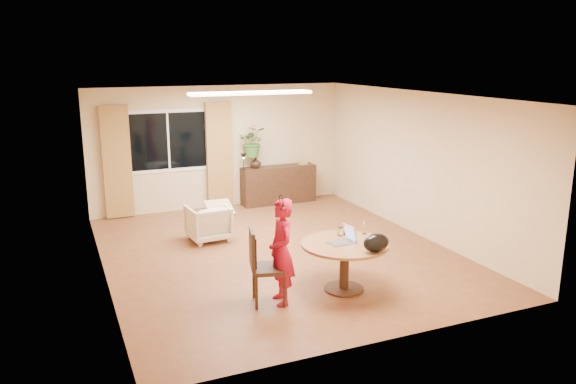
% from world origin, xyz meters
% --- Properties ---
extents(floor, '(6.50, 6.50, 0.00)m').
position_xyz_m(floor, '(0.00, 0.00, 0.00)').
color(floor, brown).
rests_on(floor, ground).
extents(ceiling, '(6.50, 6.50, 0.00)m').
position_xyz_m(ceiling, '(0.00, 0.00, 2.60)').
color(ceiling, white).
rests_on(ceiling, wall_back).
extents(wall_back, '(5.50, 0.00, 5.50)m').
position_xyz_m(wall_back, '(0.00, 3.25, 1.30)').
color(wall_back, '#D1AF88').
rests_on(wall_back, floor).
extents(wall_left, '(0.00, 6.50, 6.50)m').
position_xyz_m(wall_left, '(-2.75, 0.00, 1.30)').
color(wall_left, '#D1AF88').
rests_on(wall_left, floor).
extents(wall_right, '(0.00, 6.50, 6.50)m').
position_xyz_m(wall_right, '(2.75, 0.00, 1.30)').
color(wall_right, '#D1AF88').
rests_on(wall_right, floor).
extents(window, '(1.70, 0.03, 1.30)m').
position_xyz_m(window, '(-1.10, 3.23, 1.50)').
color(window, white).
rests_on(window, wall_back).
extents(curtain_left, '(0.55, 0.08, 2.25)m').
position_xyz_m(curtain_left, '(-2.15, 3.15, 1.15)').
color(curtain_left, olive).
rests_on(curtain_left, wall_back).
extents(curtain_right, '(0.55, 0.08, 2.25)m').
position_xyz_m(curtain_right, '(-0.05, 3.15, 1.15)').
color(curtain_right, olive).
rests_on(curtain_right, wall_back).
extents(ceiling_panel, '(2.20, 0.35, 0.05)m').
position_xyz_m(ceiling_panel, '(0.00, 1.20, 2.57)').
color(ceiling_panel, white).
rests_on(ceiling_panel, ceiling).
extents(dining_table, '(1.21, 1.21, 0.69)m').
position_xyz_m(dining_table, '(0.29, -1.78, 0.54)').
color(dining_table, brown).
rests_on(dining_table, floor).
extents(dining_chair, '(0.59, 0.56, 1.03)m').
position_xyz_m(dining_chair, '(-0.83, -1.77, 0.52)').
color(dining_chair, black).
rests_on(dining_chair, floor).
extents(child, '(0.55, 0.38, 1.42)m').
position_xyz_m(child, '(-0.67, -1.82, 0.71)').
color(child, '#B30D1F').
rests_on(child, floor).
extents(laptop, '(0.40, 0.30, 0.24)m').
position_xyz_m(laptop, '(0.23, -1.76, 0.81)').
color(laptop, '#B7B7BC').
rests_on(laptop, dining_table).
extents(tumbler, '(0.09, 0.09, 0.12)m').
position_xyz_m(tumbler, '(0.39, -1.47, 0.75)').
color(tumbler, white).
rests_on(tumbler, dining_table).
extents(wine_glass, '(0.09, 0.09, 0.19)m').
position_xyz_m(wine_glass, '(0.75, -1.53, 0.79)').
color(wine_glass, white).
rests_on(wine_glass, dining_table).
extents(pot_lid, '(0.25, 0.25, 0.03)m').
position_xyz_m(pot_lid, '(0.54, -1.45, 0.71)').
color(pot_lid, white).
rests_on(pot_lid, dining_table).
extents(handbag, '(0.40, 0.26, 0.25)m').
position_xyz_m(handbag, '(0.50, -2.25, 0.81)').
color(handbag, black).
rests_on(handbag, dining_table).
extents(armchair, '(0.75, 0.77, 0.64)m').
position_xyz_m(armchair, '(-0.88, 1.10, 0.32)').
color(armchair, beige).
rests_on(armchair, floor).
extents(throw, '(0.47, 0.57, 0.03)m').
position_xyz_m(throw, '(-0.67, 1.08, 0.66)').
color(throw, beige).
rests_on(throw, armchair).
extents(sideboard, '(1.66, 0.41, 0.83)m').
position_xyz_m(sideboard, '(1.25, 3.01, 0.42)').
color(sideboard, black).
rests_on(sideboard, floor).
extents(vase, '(0.29, 0.29, 0.25)m').
position_xyz_m(vase, '(0.72, 3.01, 0.96)').
color(vase, black).
rests_on(vase, sideboard).
extents(bouquet, '(0.71, 0.66, 0.66)m').
position_xyz_m(bouquet, '(0.65, 3.01, 1.41)').
color(bouquet, '#2C6E29').
rests_on(bouquet, vase).
extents(book_stack, '(0.22, 0.19, 0.07)m').
position_xyz_m(book_stack, '(1.84, 3.01, 0.87)').
color(book_stack, '#95734C').
rests_on(book_stack, sideboard).
extents(desk_lamp, '(0.17, 0.17, 0.36)m').
position_xyz_m(desk_lamp, '(0.43, 2.96, 1.01)').
color(desk_lamp, black).
rests_on(desk_lamp, sideboard).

